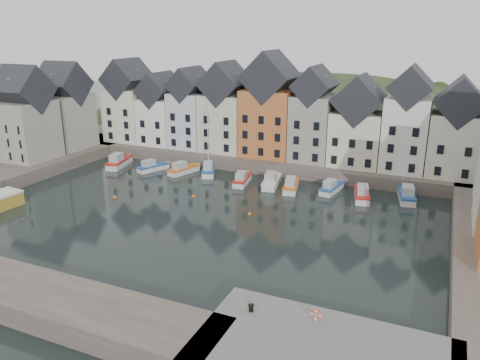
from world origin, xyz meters
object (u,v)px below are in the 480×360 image
Objects in this scene: boat_a at (119,162)px; mooring_bollard at (251,308)px; life_ring_post at (316,315)px; boat_d at (208,169)px.

mooring_bollard is (39.46, -34.44, 1.51)m from boat_a.
mooring_bollard is 5.10m from life_ring_post.
boat_a is 56.13m from life_ring_post.
boat_d reaches higher than boat_a.
boat_a is at bearing 142.53° from life_ring_post.
boat_a is 16.66m from boat_d.
boat_a is 52.40m from mooring_bollard.
boat_d is 46.03m from life_ring_post.
boat_d is 43.38m from mooring_bollard.
boat_d reaches higher than life_ring_post.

